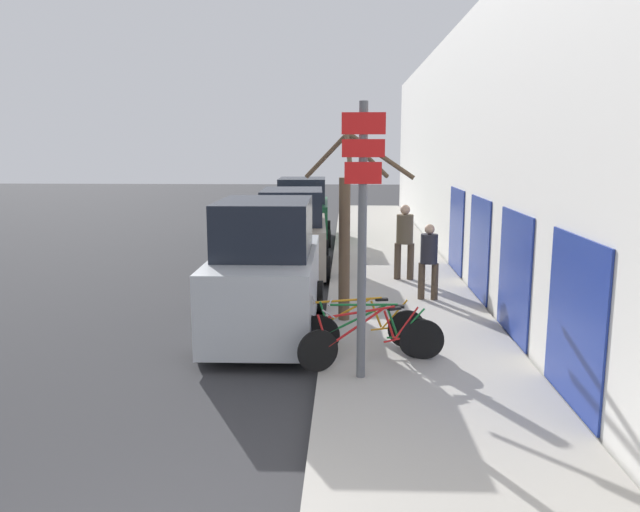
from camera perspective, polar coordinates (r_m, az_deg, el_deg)
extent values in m
plane|color=#333335|center=(15.71, -2.68, -2.34)|extent=(80.00, 80.00, 0.00)
cube|color=#ADA89E|center=(18.42, 6.18, -0.31)|extent=(3.20, 32.00, 0.15)
cube|color=silver|center=(18.32, 11.92, 9.46)|extent=(0.20, 32.00, 6.50)
cube|color=navy|center=(8.38, 22.24, -5.58)|extent=(0.03, 1.91, 2.14)
cube|color=navy|center=(11.03, 17.32, -1.66)|extent=(0.03, 1.91, 2.14)
cube|color=navy|center=(13.75, 14.33, 0.74)|extent=(0.03, 1.91, 2.14)
cube|color=navy|center=(16.52, 12.34, 2.34)|extent=(0.03, 1.91, 2.14)
cylinder|color=#595B60|center=(8.51, 3.87, 1.10)|extent=(0.12, 0.12, 3.80)
cube|color=red|center=(8.34, 4.01, 12.01)|extent=(0.58, 0.02, 0.28)
cube|color=red|center=(8.33, 3.99, 9.81)|extent=(0.57, 0.02, 0.24)
cube|color=red|center=(8.34, 3.96, 7.58)|extent=(0.49, 0.02, 0.29)
cylinder|color=black|center=(9.06, -0.20, -8.67)|extent=(0.58, 0.29, 0.63)
cylinder|color=black|center=(9.76, 8.88, -7.39)|extent=(0.58, 0.29, 0.63)
cylinder|color=red|center=(9.21, 3.39, -6.48)|extent=(0.85, 0.42, 0.52)
cylinder|color=red|center=(9.18, 3.87, -5.11)|extent=(0.99, 0.48, 0.08)
cylinder|color=red|center=(9.45, 6.34, -6.24)|extent=(0.20, 0.12, 0.45)
cylinder|color=red|center=(9.62, 7.40, -7.48)|extent=(0.54, 0.27, 0.08)
cylinder|color=red|center=(9.59, 7.86, -6.17)|extent=(0.41, 0.21, 0.50)
cylinder|color=red|center=(9.01, 0.29, -7.00)|extent=(0.19, 0.11, 0.54)
cube|color=black|center=(9.43, 6.81, -4.79)|extent=(0.22, 0.16, 0.04)
cylinder|color=#99999E|center=(8.96, 0.78, -5.32)|extent=(0.21, 0.41, 0.02)
cylinder|color=black|center=(9.81, 0.01, -7.20)|extent=(0.62, 0.11, 0.62)
cylinder|color=black|center=(9.70, 9.44, -7.54)|extent=(0.62, 0.11, 0.62)
cylinder|color=#197233|center=(9.65, 3.53, -5.71)|extent=(0.89, 0.14, 0.52)
cylinder|color=#197233|center=(9.59, 4.02, -4.47)|extent=(1.04, 0.15, 0.08)
cylinder|color=#197233|center=(9.62, 6.62, -5.95)|extent=(0.20, 0.06, 0.45)
cylinder|color=#197233|center=(9.69, 7.78, -7.36)|extent=(0.56, 0.09, 0.08)
cylinder|color=#197233|center=(9.63, 8.29, -6.13)|extent=(0.42, 0.08, 0.50)
cylinder|color=#197233|center=(9.72, 0.47, -5.72)|extent=(0.19, 0.05, 0.54)
cube|color=black|center=(9.56, 7.13, -4.59)|extent=(0.21, 0.10, 0.04)
cylinder|color=#99999E|center=(9.64, 0.95, -4.22)|extent=(0.07, 0.44, 0.02)
cylinder|color=black|center=(9.94, -1.57, -6.98)|extent=(0.62, 0.13, 0.62)
cylinder|color=black|center=(10.21, 7.92, -6.61)|extent=(0.62, 0.13, 0.62)
cylinder|color=orange|center=(9.93, 2.06, -5.28)|extent=(0.93, 0.18, 0.51)
cylinder|color=orange|center=(9.89, 2.55, -4.06)|extent=(1.08, 0.21, 0.08)
cylinder|color=orange|center=(10.03, 5.16, -5.30)|extent=(0.20, 0.07, 0.45)
cylinder|color=orange|center=(10.14, 6.31, -6.56)|extent=(0.59, 0.12, 0.08)
cylinder|color=orange|center=(10.10, 6.80, -5.36)|extent=(0.44, 0.10, 0.50)
cylinder|color=orange|center=(9.87, -1.09, -5.51)|extent=(0.20, 0.06, 0.54)
cube|color=black|center=(9.99, 5.65, -3.97)|extent=(0.21, 0.11, 0.04)
cylinder|color=#99999E|center=(9.81, -0.60, -4.02)|extent=(0.09, 0.44, 0.02)
cube|color=#B2B7BC|center=(11.33, -4.87, -2.87)|extent=(1.80, 4.35, 1.32)
cube|color=black|center=(10.97, -5.06, 2.67)|extent=(1.60, 2.27, 0.94)
cylinder|color=black|center=(12.87, -8.03, -3.69)|extent=(0.23, 0.68, 0.67)
cylinder|color=black|center=(12.69, -0.23, -3.78)|extent=(0.23, 0.68, 0.67)
cylinder|color=black|center=(10.33, -10.53, -7.21)|extent=(0.23, 0.68, 0.67)
cylinder|color=black|center=(10.11, -0.75, -7.42)|extent=(0.23, 0.68, 0.67)
cube|color=gray|center=(16.82, -2.49, 1.15)|extent=(1.95, 4.51, 1.17)
cube|color=black|center=(16.51, -2.55, 4.58)|extent=(1.68, 2.38, 0.88)
cylinder|color=black|center=(18.30, -5.04, 0.47)|extent=(0.25, 0.68, 0.67)
cylinder|color=black|center=(18.23, 0.43, 0.47)|extent=(0.25, 0.68, 0.67)
cylinder|color=black|center=(15.60, -5.89, -1.21)|extent=(0.25, 0.68, 0.67)
cylinder|color=black|center=(15.53, 0.53, -1.22)|extent=(0.25, 0.68, 0.67)
cube|color=#144728|center=(22.13, -1.60, 3.38)|extent=(1.90, 4.28, 1.27)
cube|color=black|center=(21.87, -1.63, 6.05)|extent=(1.66, 2.25, 0.83)
cylinder|color=black|center=(23.54, -3.61, 2.54)|extent=(0.24, 0.61, 0.60)
cylinder|color=black|center=(23.47, 0.68, 2.54)|extent=(0.24, 0.61, 0.60)
cylinder|color=black|center=(20.95, -4.14, 1.60)|extent=(0.24, 0.61, 0.60)
cylinder|color=black|center=(20.88, 0.69, 1.60)|extent=(0.24, 0.61, 0.60)
cylinder|color=#4C3D2D|center=(13.40, 9.26, -2.27)|extent=(0.15, 0.15, 0.78)
cylinder|color=#4C3D2D|center=(13.39, 10.44, -2.32)|extent=(0.15, 0.15, 0.78)
cylinder|color=#26262D|center=(13.27, 9.94, 0.66)|extent=(0.36, 0.36, 0.62)
sphere|color=tan|center=(13.21, 9.99, 2.43)|extent=(0.21, 0.21, 0.21)
cylinder|color=#4C3D2D|center=(15.31, 7.10, -0.47)|extent=(0.17, 0.17, 0.89)
cylinder|color=#4C3D2D|center=(15.32, 8.28, -0.50)|extent=(0.17, 0.17, 0.89)
cylinder|color=brown|center=(15.19, 7.76, 2.45)|extent=(0.41, 0.41, 0.70)
sphere|color=tan|center=(15.14, 7.80, 4.22)|extent=(0.24, 0.24, 0.24)
cylinder|color=brown|center=(11.52, 2.23, 0.58)|extent=(0.21, 0.21, 2.65)
cylinder|color=brown|center=(11.30, 5.45, 9.22)|extent=(1.28, 0.25, 0.90)
cylinder|color=brown|center=(11.57, 4.29, 9.07)|extent=(0.88, 0.49, 0.81)
cylinder|color=brown|center=(11.48, 0.50, 9.06)|extent=(0.79, 0.31, 0.80)
cylinder|color=brown|center=(10.94, 2.60, 9.82)|extent=(0.21, 0.92, 1.11)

